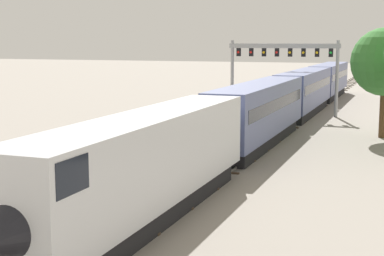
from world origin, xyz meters
name	(u,v)px	position (x,y,z in m)	size (l,w,h in m)	color
ground_plane	(65,241)	(0.00, 0.00, 0.00)	(400.00, 400.00, 0.00)	gray
track_main	(324,101)	(2.00, 60.00, 0.07)	(2.60, 200.00, 0.16)	slate
track_near	(245,117)	(-3.50, 40.00, 0.07)	(2.60, 160.00, 0.16)	slate
passenger_train	(287,99)	(2.00, 34.68, 2.60)	(3.04, 82.23, 4.80)	silver
signal_gantry	(283,60)	(-0.25, 43.61, 6.01)	(12.10, 0.49, 8.08)	#999BA0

